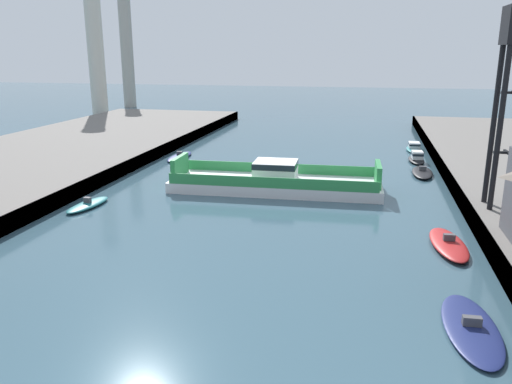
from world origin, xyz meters
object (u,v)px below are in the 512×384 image
(moored_boat_upstream_a, at_px, (414,148))
(smokestack_distant_a, at_px, (95,40))
(moored_boat_near_left, at_px, (180,156))
(moored_boat_mid_right, at_px, (448,244))
(moored_boat_mid_left, at_px, (471,328))
(moored_boat_far_left, at_px, (88,205))
(moored_boat_upstream_b, at_px, (422,172))
(smokestack_distant_b, at_px, (126,44))
(moored_boat_far_right, at_px, (417,158))
(chain_ferry, at_px, (275,181))

(moored_boat_upstream_a, bearing_deg, smokestack_distant_a, 156.78)
(moored_boat_near_left, xyz_separation_m, moored_boat_mid_right, (31.80, -27.40, 0.06))
(moored_boat_mid_left, height_order, moored_boat_mid_right, moored_boat_mid_right)
(moored_boat_near_left, relative_size, moored_boat_far_left, 1.22)
(moored_boat_near_left, distance_m, moored_boat_upstream_a, 34.75)
(moored_boat_upstream_b, bearing_deg, smokestack_distant_b, 137.00)
(smokestack_distant_b, bearing_deg, moored_boat_mid_left, -55.94)
(moored_boat_far_right, bearing_deg, chain_ferry, -131.22)
(moored_boat_mid_left, relative_size, moored_boat_upstream_a, 1.20)
(moored_boat_mid_right, bearing_deg, moored_boat_far_right, 89.68)
(chain_ferry, bearing_deg, moored_boat_far_right, 48.78)
(moored_boat_mid_right, bearing_deg, smokestack_distant_a, 134.00)
(chain_ferry, xyz_separation_m, moored_boat_near_left, (-16.05, 13.86, -0.76))
(chain_ferry, height_order, moored_boat_upstream_a, chain_ferry)
(moored_boat_mid_right, bearing_deg, chain_ferry, 139.30)
(chain_ferry, relative_size, moored_boat_upstream_b, 3.26)
(chain_ferry, xyz_separation_m, smokestack_distant_a, (-50.92, 55.48, 15.79))
(moored_boat_far_right, distance_m, smokestack_distant_a, 78.24)
(chain_ferry, xyz_separation_m, smokestack_distant_b, (-53.09, 75.21, 15.26))
(moored_boat_mid_left, xyz_separation_m, moored_boat_far_left, (-31.59, 15.92, 0.06))
(moored_boat_mid_left, xyz_separation_m, moored_boat_upstream_a, (1.01, 52.52, 0.26))
(moored_boat_mid_right, bearing_deg, moored_boat_upstream_a, 89.28)
(moored_boat_far_left, relative_size, moored_boat_far_right, 1.04)
(moored_boat_far_left, relative_size, smokestack_distant_a, 0.19)
(moored_boat_mid_right, relative_size, smokestack_distant_a, 0.24)
(moored_boat_mid_left, distance_m, moored_boat_far_right, 44.04)
(moored_boat_far_left, distance_m, smokestack_distant_b, 94.11)
(moored_boat_mid_left, xyz_separation_m, smokestack_distant_b, (-68.33, 101.07, 16.07))
(chain_ferry, bearing_deg, moored_boat_upstream_b, 33.92)
(chain_ferry, xyz_separation_m, moored_boat_far_left, (-16.35, -9.94, -0.75))
(moored_boat_near_left, distance_m, smokestack_distant_b, 73.43)
(moored_boat_mid_left, xyz_separation_m, moored_boat_far_right, (0.68, 44.03, 0.39))
(smokestack_distant_b, bearing_deg, moored_boat_upstream_b, -43.00)
(moored_boat_near_left, height_order, moored_boat_far_left, moored_boat_far_left)
(moored_boat_mid_right, bearing_deg, moored_boat_upstream_b, 89.36)
(moored_boat_far_left, height_order, moored_boat_upstream_b, moored_boat_upstream_b)
(chain_ferry, relative_size, moored_boat_far_right, 3.91)
(moored_boat_near_left, xyz_separation_m, smokestack_distant_a, (-34.86, 41.62, 16.55))
(moored_boat_mid_right, height_order, moored_boat_far_right, moored_boat_far_right)
(moored_boat_mid_left, height_order, smokestack_distant_a, smokestack_distant_a)
(moored_boat_far_left, relative_size, moored_boat_upstream_b, 0.87)
(smokestack_distant_a, bearing_deg, chain_ferry, -47.45)
(chain_ferry, bearing_deg, moored_boat_upstream_a, 58.64)
(moored_boat_near_left, distance_m, moored_boat_mid_left, 50.57)
(chain_ferry, distance_m, moored_boat_far_left, 19.15)
(moored_boat_near_left, relative_size, moored_boat_mid_left, 0.93)
(chain_ferry, height_order, smokestack_distant_a, smokestack_distant_a)
(chain_ferry, distance_m, moored_boat_mid_left, 30.03)
(chain_ferry, xyz_separation_m, moored_boat_mid_right, (15.75, -13.55, -0.69))
(smokestack_distant_a, bearing_deg, moored_boat_far_right, -29.17)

